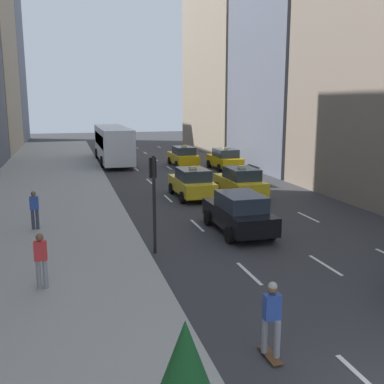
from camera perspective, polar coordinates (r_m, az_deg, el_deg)
The scene contains 13 objects.
sidewalk_left at distance 32.23m, azimuth -17.74°, elevation 1.17°, with size 8.00×66.00×0.15m, color #9E9E99.
lane_markings at distance 29.47m, azimuth 0.98°, elevation 0.66°, with size 5.72×56.00×0.01m.
taxi_lead at distance 26.41m, azimuth 6.14°, elevation 1.28°, with size 2.02×4.40×1.87m.
taxi_second at distance 38.92m, azimuth -1.11°, elevation 4.56°, with size 2.02×4.40×1.87m.
taxi_third at distance 37.11m, azimuth 4.17°, elevation 4.20°, with size 2.02×4.40×1.87m.
taxi_fourth at distance 25.97m, azimuth -0.00°, elevation 1.17°, with size 2.02×4.40×1.87m.
sedan_black_near at distance 19.12m, azimuth 5.97°, elevation -2.59°, with size 2.02×4.52×1.72m.
city_bus at distance 41.88m, azimuth -10.04°, elevation 6.12°, with size 2.80×11.61×3.25m.
skateboarder at distance 10.08m, azimuth 10.08°, elevation -15.28°, with size 0.36×0.80×1.75m.
planter_with_shrub at distance 7.79m, azimuth -0.85°, elevation -22.14°, with size 1.00×1.00×1.95m.
pedestrian_mid_block at distance 13.70m, azimuth -18.64°, elevation -7.95°, with size 0.36×0.22×1.65m.
pedestrian_far_walking at distance 20.09m, azimuth -19.38°, elevation -1.94°, with size 0.36×0.22×1.65m.
traffic_light_pole at distance 16.21m, azimuth -4.91°, elevation 0.46°, with size 0.24×0.42×3.60m.
Camera 1 is at (-5.69, -4.75, 5.45)m, focal length 42.00 mm.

